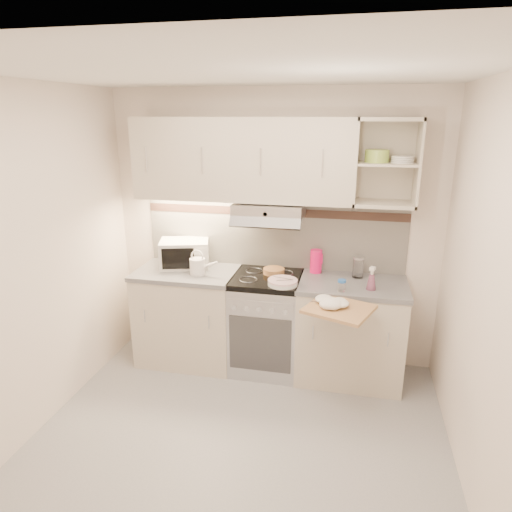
{
  "coord_description": "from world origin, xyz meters",
  "views": [
    {
      "loc": [
        0.71,
        -2.63,
        2.27
      ],
      "look_at": [
        -0.07,
        0.95,
        1.13
      ],
      "focal_mm": 32.0,
      "sensor_mm": 36.0,
      "label": 1
    }
  ],
  "objects": [
    {
      "name": "worktop_right",
      "position": [
        0.75,
        1.1,
        0.88
      ],
      "size": [
        0.92,
        0.62,
        0.04
      ],
      "primitive_type": "cube",
      "color": "slate",
      "rests_on": "base_cabinet_right"
    },
    {
      "name": "base_cabinet_left",
      "position": [
        -0.75,
        1.1,
        0.43
      ],
      "size": [
        0.9,
        0.6,
        0.86
      ],
      "primitive_type": "cube",
      "color": "beige",
      "rests_on": "ground"
    },
    {
      "name": "worktop_left",
      "position": [
        -0.75,
        1.1,
        0.88
      ],
      "size": [
        0.92,
        0.62,
        0.04
      ],
      "primitive_type": "cube",
      "color": "slate",
      "rests_on": "base_cabinet_left"
    },
    {
      "name": "base_cabinet_right",
      "position": [
        0.75,
        1.1,
        0.43
      ],
      "size": [
        0.9,
        0.6,
        0.86
      ],
      "primitive_type": "cube",
      "color": "beige",
      "rests_on": "ground"
    },
    {
      "name": "spice_jar",
      "position": [
        0.66,
        0.88,
        0.95
      ],
      "size": [
        0.07,
        0.07,
        0.1
      ],
      "rotation": [
        0.0,
        0.0,
        0.42
      ],
      "color": "white",
      "rests_on": "worktop_right"
    },
    {
      "name": "pink_pitcher",
      "position": [
        0.41,
        1.3,
        1.01
      ],
      "size": [
        0.11,
        0.11,
        0.21
      ],
      "rotation": [
        0.0,
        0.0,
        0.0
      ],
      "color": "#FD1065",
      "rests_on": "worktop_right"
    },
    {
      "name": "bread_loaf",
      "position": [
        0.05,
        1.19,
        0.92
      ],
      "size": [
        0.19,
        0.19,
        0.05
      ],
      "primitive_type": "cylinder",
      "color": "#965736",
      "rests_on": "electric_range"
    },
    {
      "name": "watering_can",
      "position": [
        -0.61,
        1.02,
        0.98
      ],
      "size": [
        0.27,
        0.14,
        0.23
      ],
      "rotation": [
        0.0,
        0.0,
        -0.11
      ],
      "color": "silver",
      "rests_on": "worktop_left"
    },
    {
      "name": "room_shell",
      "position": [
        0.0,
        0.37,
        1.63
      ],
      "size": [
        3.04,
        2.84,
        2.52
      ],
      "color": "silver",
      "rests_on": "ground"
    },
    {
      "name": "spray_bottle",
      "position": [
        0.89,
        0.97,
        0.98
      ],
      "size": [
        0.08,
        0.08,
        0.21
      ],
      "rotation": [
        0.0,
        0.0,
        -0.36
      ],
      "color": "pink",
      "rests_on": "worktop_right"
    },
    {
      "name": "cutting_board",
      "position": [
        0.65,
        0.58,
        0.87
      ],
      "size": [
        0.58,
        0.55,
        0.03
      ],
      "primitive_type": "cube",
      "rotation": [
        0.0,
        0.0,
        -0.37
      ],
      "color": "#AD7E4B",
      "rests_on": "base_cabinet_right"
    },
    {
      "name": "plate_stack",
      "position": [
        0.17,
        0.92,
        0.92
      ],
      "size": [
        0.25,
        0.25,
        0.05
      ],
      "rotation": [
        0.0,
        0.0,
        -0.06
      ],
      "color": "silver",
      "rests_on": "electric_range"
    },
    {
      "name": "dish_towel",
      "position": [
        0.61,
        0.6,
        0.93
      ],
      "size": [
        0.33,
        0.29,
        0.08
      ],
      "primitive_type": null,
      "rotation": [
        0.0,
        0.0,
        -0.13
      ],
      "color": "white",
      "rests_on": "cutting_board"
    },
    {
      "name": "electric_range",
      "position": [
        0.0,
        1.1,
        0.45
      ],
      "size": [
        0.6,
        0.6,
        0.9
      ],
      "color": "#B7B7BC",
      "rests_on": "ground"
    },
    {
      "name": "glass_jar",
      "position": [
        0.78,
        1.24,
        0.99
      ],
      "size": [
        0.1,
        0.1,
        0.19
      ],
      "rotation": [
        0.0,
        0.0,
        -0.43
      ],
      "color": "white",
      "rests_on": "worktop_right"
    },
    {
      "name": "microwave",
      "position": [
        -0.81,
        1.22,
        1.03
      ],
      "size": [
        0.52,
        0.44,
        0.25
      ],
      "rotation": [
        0.0,
        0.0,
        0.29
      ],
      "color": "silver",
      "rests_on": "worktop_left"
    },
    {
      "name": "ground",
      "position": [
        0.0,
        0.0,
        0.0
      ],
      "size": [
        3.0,
        3.0,
        0.0
      ],
      "primitive_type": "plane",
      "color": "#98989B",
      "rests_on": "ground"
    }
  ]
}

